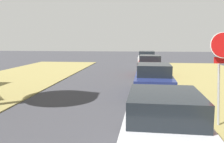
% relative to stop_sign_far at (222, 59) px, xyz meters
% --- Properties ---
extents(stop_sign_far, '(0.81, 0.49, 2.95)m').
position_rel_stop_sign_far_xyz_m(stop_sign_far, '(0.00, 0.00, 0.00)').
color(stop_sign_far, '#9EA0A5').
rests_on(stop_sign_far, grass_verge_right).
extents(parked_sedan_silver, '(2.05, 4.45, 1.57)m').
position_rel_stop_sign_far_xyz_m(parked_sedan_silver, '(-1.96, -2.20, -1.46)').
color(parked_sedan_silver, '#BCBCC1').
rests_on(parked_sedan_silver, ground).
extents(parked_sedan_navy, '(2.05, 4.45, 1.57)m').
position_rel_stop_sign_far_xyz_m(parked_sedan_navy, '(-1.80, 4.45, -1.46)').
color(parked_sedan_navy, navy).
rests_on(parked_sedan_navy, ground).
extents(parked_sedan_red, '(2.05, 4.45, 1.57)m').
position_rel_stop_sign_far_xyz_m(parked_sedan_red, '(-1.68, 11.50, -1.46)').
color(parked_sedan_red, red).
rests_on(parked_sedan_red, ground).
extents(parked_sedan_white, '(2.05, 4.45, 1.57)m').
position_rel_stop_sign_far_xyz_m(parked_sedan_white, '(-1.70, 18.69, -1.46)').
color(parked_sedan_white, white).
rests_on(parked_sedan_white, ground).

